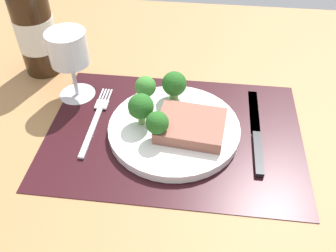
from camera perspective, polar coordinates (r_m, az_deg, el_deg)
name	(u,v)px	position (r cm, az deg, el deg)	size (l,w,h in cm)	color
ground_plane	(174,139)	(68.16, 0.93, -2.01)	(140.00, 110.00, 3.00)	#996D42
placemat	(174,132)	(67.00, 0.95, -1.02)	(46.29, 32.81, 0.30)	black
plate	(174,129)	(66.34, 0.96, -0.43)	(23.84, 23.84, 1.60)	white
steak	(191,126)	(64.23, 3.58, 0.06)	(11.70, 9.66, 2.26)	#8C5647
broccoli_back_left	(157,124)	(61.04, -1.70, 0.35)	(3.96, 3.96, 5.69)	#5B8942
broccoli_front_edge	(141,106)	(64.12, -4.22, 3.16)	(4.59, 4.59, 6.23)	#6B994C
broccoli_center	(145,87)	(68.81, -3.54, 6.06)	(4.02, 4.02, 5.68)	#6B994C
broccoli_near_steak	(174,84)	(69.65, 0.98, 6.56)	(4.73, 4.73, 5.88)	#6B994C
fork	(96,119)	(70.38, -11.17, 1.05)	(2.40, 19.20, 0.50)	silver
knife	(256,135)	(67.70, 13.64, -1.44)	(1.80, 23.00, 0.80)	black
wine_bottle	(34,26)	(82.50, -20.19, 14.47)	(8.16, 8.16, 29.93)	#331E0F
wine_glass	(69,52)	(72.38, -15.24, 11.02)	(7.49, 7.49, 14.17)	silver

